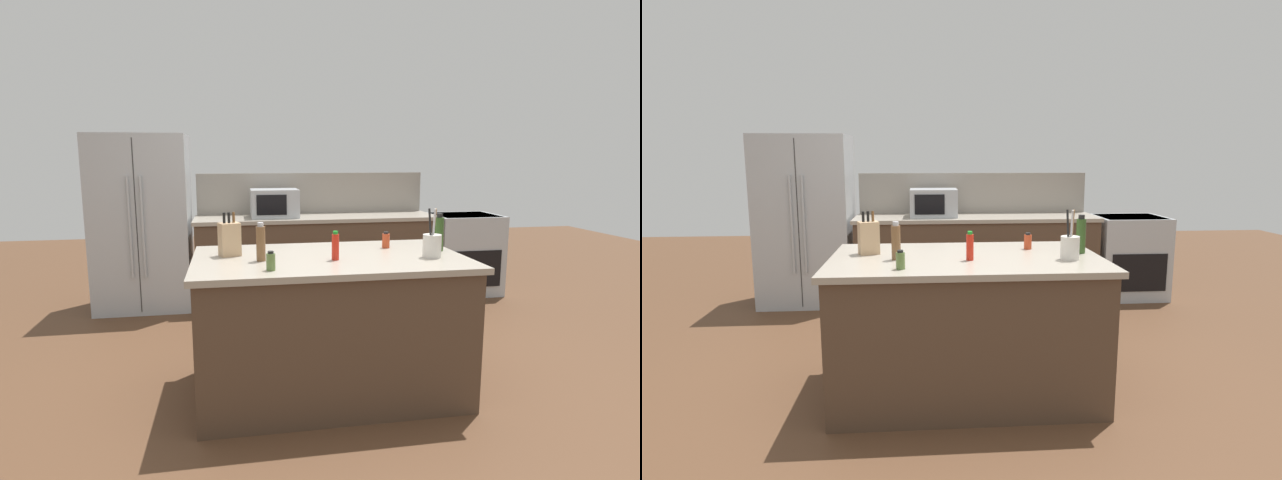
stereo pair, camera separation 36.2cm
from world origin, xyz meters
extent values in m
plane|color=brown|center=(0.00, 0.00, 0.00)|extent=(14.00, 14.00, 0.00)
cube|color=#4C3828|center=(0.30, 2.20, 0.45)|extent=(2.61, 0.62, 0.90)
cube|color=#9E9384|center=(0.30, 2.20, 0.92)|extent=(2.65, 0.66, 0.04)
cube|color=gray|center=(0.30, 2.52, 1.17)|extent=(2.61, 0.03, 0.46)
cube|color=#4C3828|center=(0.00, 0.00, 0.45)|extent=(1.72, 1.00, 0.90)
cube|color=#9E9384|center=(0.00, 0.00, 0.92)|extent=(1.78, 1.06, 0.04)
cube|color=#ADB2B7|center=(-1.54, 2.25, 0.91)|extent=(0.96, 0.72, 1.81)
cube|color=#2D2D2D|center=(-1.54, 1.89, 0.91)|extent=(0.01, 0.00, 1.72)
cylinder|color=#ADB2B7|center=(-1.60, 1.87, 0.91)|extent=(0.02, 0.02, 1.00)
cylinder|color=#ADB2B7|center=(-1.48, 1.87, 0.91)|extent=(0.02, 0.02, 1.00)
cube|color=#ADB2B7|center=(2.04, 2.20, 0.46)|extent=(0.76, 0.64, 0.92)
cube|color=black|center=(2.04, 1.88, 0.35)|extent=(0.61, 0.01, 0.41)
cube|color=black|center=(2.04, 2.20, 0.91)|extent=(0.68, 0.58, 0.02)
cube|color=#ADB2B7|center=(-0.17, 2.20, 1.09)|extent=(0.51, 0.38, 0.30)
cube|color=black|center=(-0.21, 2.01, 1.09)|extent=(0.31, 0.01, 0.21)
cube|color=tan|center=(-0.65, 0.13, 1.05)|extent=(0.15, 0.14, 0.22)
cylinder|color=black|center=(-0.68, 0.12, 1.20)|extent=(0.02, 0.02, 0.07)
cylinder|color=black|center=(-0.65, 0.13, 1.20)|extent=(0.02, 0.02, 0.07)
cylinder|color=brown|center=(-0.62, 0.14, 1.20)|extent=(0.02, 0.02, 0.07)
cylinder|color=beige|center=(0.65, -0.15, 1.02)|extent=(0.12, 0.12, 0.15)
cylinder|color=olive|center=(0.67, -0.14, 1.17)|extent=(0.01, 0.05, 0.18)
cylinder|color=black|center=(0.63, -0.15, 1.17)|extent=(0.01, 0.05, 0.18)
cylinder|color=#B2B2B7|center=(0.65, -0.17, 1.17)|extent=(0.01, 0.03, 0.18)
cylinder|color=#567038|center=(-0.41, -0.35, 0.99)|extent=(0.05, 0.05, 0.10)
cylinder|color=black|center=(-0.41, -0.35, 1.05)|extent=(0.03, 0.03, 0.02)
cylinder|color=red|center=(0.01, -0.13, 1.02)|extent=(0.05, 0.05, 0.17)
cylinder|color=green|center=(0.01, -0.13, 1.12)|extent=(0.03, 0.03, 0.02)
cylinder|color=#B73D1E|center=(0.46, 0.22, 0.99)|extent=(0.05, 0.05, 0.10)
cylinder|color=black|center=(0.46, 0.22, 1.05)|extent=(0.04, 0.04, 0.02)
cylinder|color=#2D4C1E|center=(0.79, 0.05, 1.06)|extent=(0.06, 0.06, 0.23)
cylinder|color=black|center=(0.79, 0.05, 1.19)|extent=(0.04, 0.04, 0.03)
cylinder|color=brown|center=(-0.45, -0.07, 1.05)|extent=(0.06, 0.06, 0.22)
cylinder|color=#B2B2B7|center=(-0.45, -0.07, 1.17)|extent=(0.04, 0.04, 0.03)
camera|label=1|loc=(-0.63, -3.17, 1.60)|focal=28.00mm
camera|label=2|loc=(-0.27, -3.21, 1.60)|focal=28.00mm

